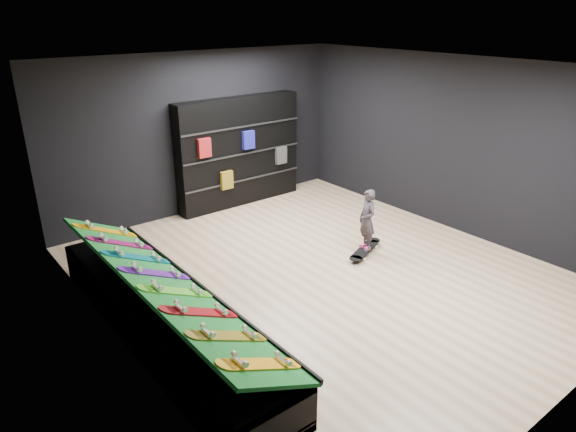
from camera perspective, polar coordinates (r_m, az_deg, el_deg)
floor at (r=7.76m, az=3.84°, el=-6.42°), size 6.00×7.00×0.01m
ceiling at (r=6.85m, az=4.50°, el=16.19°), size 6.00×7.00×0.01m
wall_back at (r=9.93m, az=-9.76°, el=9.02°), size 6.00×0.02×3.00m
wall_left at (r=5.70m, az=-18.76°, el=-1.84°), size 0.02×7.00×3.00m
wall_right at (r=9.38m, az=17.93°, el=7.51°), size 0.02×7.00×3.00m
display_rack at (r=6.42m, az=-13.58°, el=-11.09°), size 0.90×4.50×0.50m
turf_ramp at (r=6.20m, az=-13.55°, el=-7.37°), size 0.92×4.50×0.46m
back_shelving at (r=10.25m, az=-5.48°, el=7.12°), size 2.66×0.31×2.12m
floor_skateboard at (r=8.43m, az=8.56°, el=-3.85°), size 0.99×0.56×0.09m
child at (r=8.28m, az=8.70°, el=-1.70°), size 0.23×0.27×0.60m
display_board_0 at (r=4.80m, az=-3.10°, el=-16.10°), size 0.93×0.22×0.50m
display_board_1 at (r=5.16m, az=-6.70°, el=-13.09°), size 0.93×0.22×0.50m
display_board_2 at (r=5.56m, az=-9.74°, el=-10.45°), size 0.93×0.22×0.50m
display_board_3 at (r=5.98m, az=-12.32°, el=-8.16°), size 0.93×0.22×0.50m
display_board_4 at (r=6.42m, az=-14.53°, el=-6.15°), size 0.93×0.22×0.50m
display_board_5 at (r=6.87m, az=-16.44°, el=-4.40°), size 0.93×0.22×0.50m
display_board_6 at (r=7.33m, az=-18.10°, el=-2.87°), size 0.93×0.22×0.50m
display_board_7 at (r=7.81m, az=-19.56°, el=-1.52°), size 0.93×0.22×0.50m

